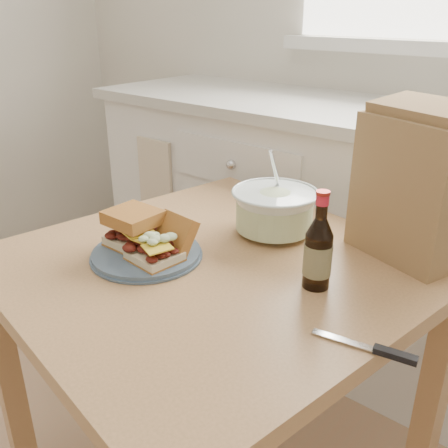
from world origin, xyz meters
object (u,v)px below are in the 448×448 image
Objects in this scene: plate at (147,254)px; paper_bag at (416,189)px; dining_table at (213,301)px; coleslaw_bowl at (274,212)px; beer_bottle at (318,252)px.

paper_bag is at bearing 41.56° from plate.
dining_table is at bearing 31.19° from plate.
dining_table is 0.27m from coleslaw_bowl.
beer_bottle is 0.29m from paper_bag.
coleslaw_bowl is 0.68× the size of paper_bag.
plate is 0.78× the size of paper_bag.
plate is 0.40m from beer_bottle.
dining_table is at bearing -174.14° from beer_bottle.
paper_bag reaches higher than coleslaw_bowl.
dining_table is at bearing -94.25° from coleslaw_bowl.
dining_table is 4.80× the size of beer_bottle.
coleslaw_bowl is 1.04× the size of beer_bottle.
coleslaw_bowl reaches higher than plate.
beer_bottle is at bearing -37.12° from coleslaw_bowl.
coleslaw_bowl is at bearing -142.79° from paper_bag.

